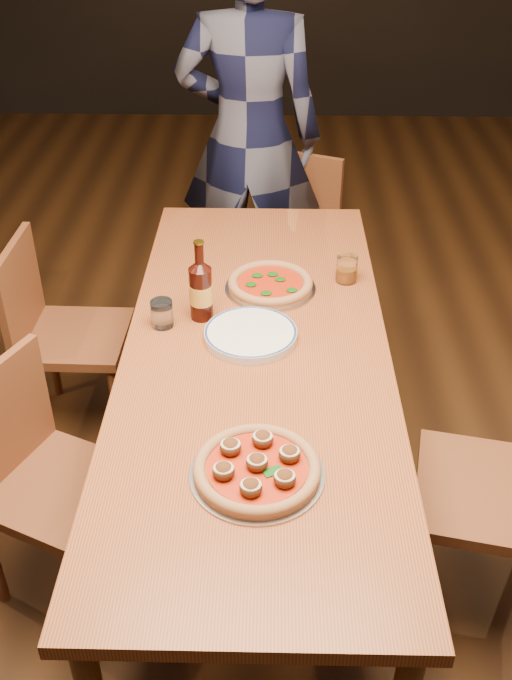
{
  "coord_description": "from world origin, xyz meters",
  "views": [
    {
      "loc": [
        0.04,
        -1.85,
        2.06
      ],
      "look_at": [
        0.0,
        -0.05,
        0.82
      ],
      "focal_mm": 40.0,
      "sensor_mm": 36.0,
      "label": 1
    }
  ],
  "objects_px": {
    "pizza_meatball": "(257,468)",
    "diner": "(249,138)",
    "chair_main_sw": "(75,336)",
    "beer_bottle": "(201,292)",
    "pizza_margherita": "(270,284)",
    "chair_main_e": "(492,491)",
    "water_glass": "(162,313)",
    "plate_stack": "(251,335)",
    "amber_glass": "(347,269)",
    "chair_end": "(285,246)",
    "table_main": "(256,369)",
    "chair_main_nw": "(61,487)"
  },
  "relations": [
    {
      "from": "chair_main_nw",
      "to": "chair_main_e",
      "type": "bearing_deg",
      "value": -66.93
    },
    {
      "from": "chair_main_sw",
      "to": "pizza_margherita",
      "type": "bearing_deg",
      "value": -102.73
    },
    {
      "from": "table_main",
      "to": "diner",
      "type": "distance_m",
      "value": 1.44
    },
    {
      "from": "table_main",
      "to": "chair_main_sw",
      "type": "distance_m",
      "value": 0.93
    },
    {
      "from": "chair_main_e",
      "to": "water_glass",
      "type": "bearing_deg",
      "value": -100.42
    },
    {
      "from": "pizza_margherita",
      "to": "diner",
      "type": "height_order",
      "value": "diner"
    },
    {
      "from": "chair_main_sw",
      "to": "chair_main_e",
      "type": "distance_m",
      "value": 1.62
    },
    {
      "from": "pizza_margherita",
      "to": "plate_stack",
      "type": "distance_m",
      "value": 0.3
    },
    {
      "from": "pizza_meatball",
      "to": "plate_stack",
      "type": "height_order",
      "value": "pizza_meatball"
    },
    {
      "from": "chair_end",
      "to": "amber_glass",
      "type": "bearing_deg",
      "value": -54.72
    },
    {
      "from": "chair_main_e",
      "to": "chair_end",
      "type": "distance_m",
      "value": 1.68
    },
    {
      "from": "chair_main_sw",
      "to": "beer_bottle",
      "type": "relative_size",
      "value": 3.2
    },
    {
      "from": "chair_main_sw",
      "to": "chair_end",
      "type": "relative_size",
      "value": 0.99
    },
    {
      "from": "chair_end",
      "to": "water_glass",
      "type": "xyz_separation_m",
      "value": [
        -0.4,
        -1.17,
        0.37
      ]
    },
    {
      "from": "chair_end",
      "to": "pizza_meatball",
      "type": "distance_m",
      "value": 1.86
    },
    {
      "from": "chair_main_sw",
      "to": "amber_glass",
      "type": "xyz_separation_m",
      "value": [
        1.01,
        -0.12,
        0.37
      ]
    },
    {
      "from": "pizza_meatball",
      "to": "pizza_margherita",
      "type": "height_order",
      "value": "pizza_meatball"
    },
    {
      "from": "pizza_meatball",
      "to": "pizza_margherita",
      "type": "bearing_deg",
      "value": 88.26
    },
    {
      "from": "pizza_meatball",
      "to": "plate_stack",
      "type": "distance_m",
      "value": 0.59
    },
    {
      "from": "chair_main_sw",
      "to": "beer_bottle",
      "type": "bearing_deg",
      "value": -123.24
    },
    {
      "from": "pizza_meatball",
      "to": "table_main",
      "type": "bearing_deg",
      "value": 91.38
    },
    {
      "from": "chair_main_sw",
      "to": "pizza_margherita",
      "type": "distance_m",
      "value": 0.85
    },
    {
      "from": "table_main",
      "to": "chair_main_e",
      "type": "distance_m",
      "value": 0.77
    },
    {
      "from": "water_glass",
      "to": "diner",
      "type": "height_order",
      "value": "diner"
    },
    {
      "from": "amber_glass",
      "to": "table_main",
      "type": "bearing_deg",
      "value": -125.52
    },
    {
      "from": "plate_stack",
      "to": "amber_glass",
      "type": "xyz_separation_m",
      "value": [
        0.32,
        0.36,
        0.03
      ]
    },
    {
      "from": "pizza_margherita",
      "to": "beer_bottle",
      "type": "relative_size",
      "value": 1.17
    },
    {
      "from": "chair_end",
      "to": "diner",
      "type": "height_order",
      "value": "diner"
    },
    {
      "from": "chair_main_nw",
      "to": "chair_main_sw",
      "type": "relative_size",
      "value": 0.99
    },
    {
      "from": "chair_main_e",
      "to": "beer_bottle",
      "type": "relative_size",
      "value": 3.48
    },
    {
      "from": "chair_main_nw",
      "to": "amber_glass",
      "type": "relative_size",
      "value": 9.16
    },
    {
      "from": "chair_main_e",
      "to": "chair_main_sw",
      "type": "bearing_deg",
      "value": -108.46
    },
    {
      "from": "chair_main_sw",
      "to": "beer_bottle",
      "type": "distance_m",
      "value": 0.77
    },
    {
      "from": "chair_end",
      "to": "diner",
      "type": "bearing_deg",
      "value": 166.12
    },
    {
      "from": "chair_main_nw",
      "to": "table_main",
      "type": "bearing_deg",
      "value": -42.08
    },
    {
      "from": "plate_stack",
      "to": "chair_main_sw",
      "type": "bearing_deg",
      "value": 145.0
    },
    {
      "from": "chair_main_sw",
      "to": "table_main",
      "type": "bearing_deg",
      "value": -126.18
    },
    {
      "from": "chair_main_e",
      "to": "plate_stack",
      "type": "xyz_separation_m",
      "value": [
        -0.71,
        0.34,
        0.31
      ]
    },
    {
      "from": "plate_stack",
      "to": "beer_bottle",
      "type": "height_order",
      "value": "beer_bottle"
    },
    {
      "from": "water_glass",
      "to": "diner",
      "type": "bearing_deg",
      "value": 79.73
    },
    {
      "from": "plate_stack",
      "to": "table_main",
      "type": "bearing_deg",
      "value": -72.57
    },
    {
      "from": "pizza_margherita",
      "to": "plate_stack",
      "type": "height_order",
      "value": "pizza_margherita"
    },
    {
      "from": "pizza_meatball",
      "to": "diner",
      "type": "xyz_separation_m",
      "value": [
        -0.07,
        1.95,
        0.12
      ]
    },
    {
      "from": "beer_bottle",
      "to": "diner",
      "type": "height_order",
      "value": "diner"
    },
    {
      "from": "chair_main_e",
      "to": "plate_stack",
      "type": "height_order",
      "value": "chair_main_e"
    },
    {
      "from": "chair_main_e",
      "to": "diner",
      "type": "relative_size",
      "value": 0.51
    },
    {
      "from": "chair_main_e",
      "to": "pizza_meatball",
      "type": "bearing_deg",
      "value": -57.92
    },
    {
      "from": "pizza_margherita",
      "to": "beer_bottle",
      "type": "xyz_separation_m",
      "value": [
        -0.22,
        -0.18,
        0.07
      ]
    },
    {
      "from": "chair_end",
      "to": "pizza_margherita",
      "type": "xyz_separation_m",
      "value": [
        -0.07,
        -0.94,
        0.35
      ]
    },
    {
      "from": "pizza_margherita",
      "to": "water_glass",
      "type": "height_order",
      "value": "water_glass"
    }
  ]
}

